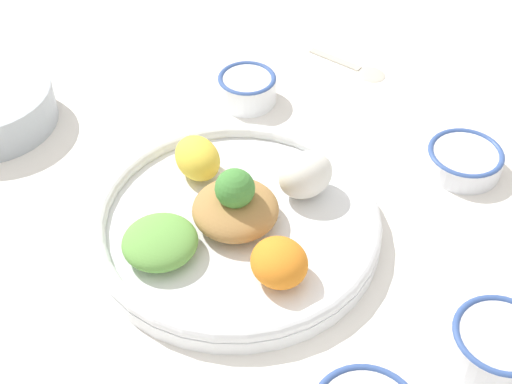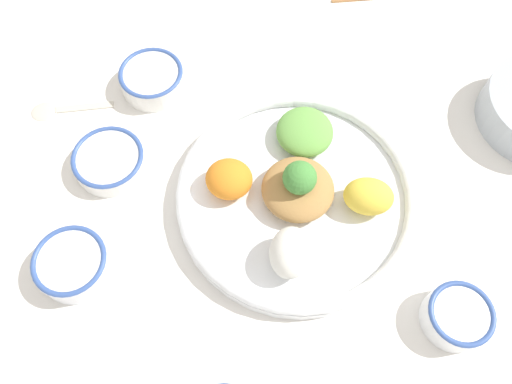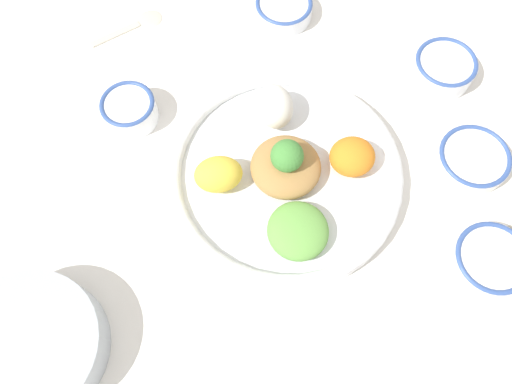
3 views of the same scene
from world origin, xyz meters
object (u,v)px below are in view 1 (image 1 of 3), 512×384
(salad_platter, at_px, (238,219))
(rice_bowl_plain, at_px, (249,87))
(rice_bowl_blue, at_px, (467,159))
(sauce_bowl_far, at_px, (502,343))
(serving_spoon_main, at_px, (360,68))

(salad_platter, bearing_deg, rice_bowl_plain, 172.39)
(rice_bowl_blue, relative_size, sauce_bowl_far, 0.99)
(rice_bowl_blue, xyz_separation_m, sauce_bowl_far, (0.29, -0.05, 0.01))
(rice_bowl_plain, height_order, sauce_bowl_far, same)
(serving_spoon_main, bearing_deg, rice_bowl_plain, 61.54)
(salad_platter, height_order, sauce_bowl_far, salad_platter)
(salad_platter, bearing_deg, serving_spoon_main, 146.86)
(salad_platter, relative_size, rice_bowl_plain, 4.07)
(salad_platter, xyz_separation_m, serving_spoon_main, (-0.33, 0.22, -0.02))
(rice_bowl_blue, distance_m, rice_bowl_plain, 0.33)
(sauce_bowl_far, relative_size, serving_spoon_main, 0.85)
(rice_bowl_plain, relative_size, sauce_bowl_far, 0.85)
(salad_platter, relative_size, rice_bowl_blue, 3.50)
(rice_bowl_blue, bearing_deg, serving_spoon_main, -158.56)
(rice_bowl_blue, relative_size, serving_spoon_main, 0.84)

